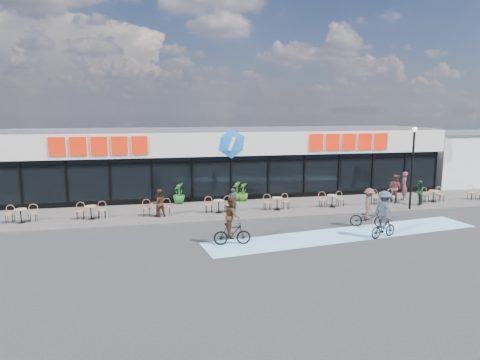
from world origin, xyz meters
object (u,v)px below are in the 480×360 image
at_px(lamp_post, 413,160).
at_px(potted_plant_right, 237,191).
at_px(bistro_set_0, 21,214).
at_px(cyclist_b, 369,211).
at_px(pedestrian_a, 404,186).
at_px(potted_plant_left, 179,193).
at_px(patron_left, 232,200).
at_px(potted_plant_mid, 243,192).
at_px(patron_right, 159,203).
at_px(cyclist_a, 384,215).
at_px(pedestrian_b, 395,188).
at_px(pedestrian_c, 419,193).

height_order(lamp_post, potted_plant_right, lamp_post).
relative_size(bistro_set_0, cyclist_b, 0.77).
bearing_deg(bistro_set_0, pedestrian_a, 1.88).
relative_size(potted_plant_left, patron_left, 0.94).
bearing_deg(patron_left, potted_plant_mid, -111.96).
xyz_separation_m(bistro_set_0, cyclist_b, (17.39, -4.31, 0.26)).
height_order(lamp_post, patron_right, lamp_post).
xyz_separation_m(potted_plant_left, cyclist_a, (8.81, -8.97, 0.31)).
bearing_deg(bistro_set_0, pedestrian_b, 1.57).
bearing_deg(pedestrian_b, cyclist_b, 118.11).
bearing_deg(potted_plant_mid, pedestrian_a, -11.06).
height_order(bistro_set_0, pedestrian_b, pedestrian_b).
bearing_deg(patron_right, pedestrian_c, 162.91).
xyz_separation_m(lamp_post, cyclist_b, (-4.25, -2.83, -2.17)).
height_order(patron_left, patron_right, patron_right).
bearing_deg(pedestrian_c, cyclist_a, 1.50).
relative_size(potted_plant_right, cyclist_a, 0.58).
bearing_deg(bistro_set_0, potted_plant_mid, 12.41).
bearing_deg(bistro_set_0, cyclist_b, -13.92).
bearing_deg(potted_plant_left, cyclist_a, -45.51).
bearing_deg(patron_left, lamp_post, 174.27).
distance_m(potted_plant_left, patron_left, 4.12).
bearing_deg(potted_plant_right, pedestrian_a, -11.33).
distance_m(patron_right, pedestrian_c, 15.72).
bearing_deg(pedestrian_b, patron_right, 74.23).
relative_size(potted_plant_right, cyclist_b, 0.64).
xyz_separation_m(bistro_set_0, potted_plant_mid, (12.43, 2.74, 0.14)).
bearing_deg(potted_plant_mid, cyclist_b, -54.86).
distance_m(lamp_post, potted_plant_mid, 10.39).
bearing_deg(potted_plant_right, lamp_post, -24.36).
height_order(potted_plant_right, patron_right, patron_right).
distance_m(potted_plant_right, pedestrian_a, 10.79).
distance_m(potted_plant_left, cyclist_a, 12.57).
xyz_separation_m(potted_plant_right, pedestrian_b, (9.87, -2.26, 0.23)).
height_order(pedestrian_a, pedestrian_b, pedestrian_a).
distance_m(bistro_set_0, potted_plant_right, 12.40).
relative_size(pedestrian_b, pedestrian_c, 1.14).
bearing_deg(pedestrian_b, potted_plant_right, 57.92).
bearing_deg(cyclist_b, bistro_set_0, 166.08).
xyz_separation_m(bistro_set_0, patron_left, (11.18, -0.17, 0.25)).
xyz_separation_m(bistro_set_0, pedestrian_c, (22.76, -0.65, 0.31)).
height_order(potted_plant_left, cyclist_b, cyclist_b).
bearing_deg(lamp_post, potted_plant_right, 155.64).
bearing_deg(potted_plant_right, bistro_set_0, -166.66).
distance_m(potted_plant_mid, pedestrian_c, 10.87).
xyz_separation_m(lamp_post, patron_right, (-14.59, 1.19, -2.13)).
relative_size(potted_plant_mid, potted_plant_right, 0.92).
bearing_deg(cyclist_a, pedestrian_c, 44.41).
bearing_deg(cyclist_a, cyclist_b, 82.81).
height_order(pedestrian_a, cyclist_a, cyclist_a).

